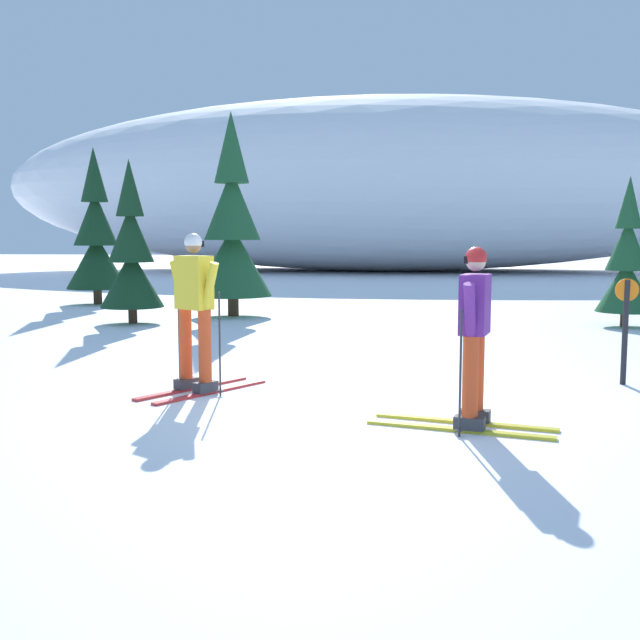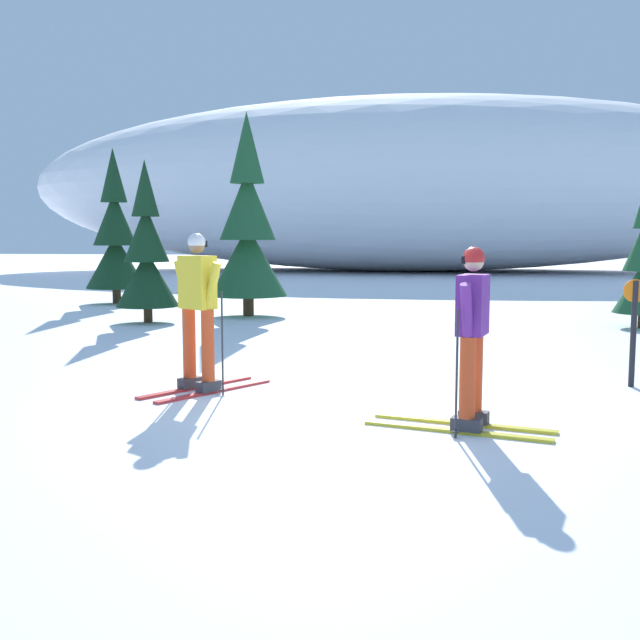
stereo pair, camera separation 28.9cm
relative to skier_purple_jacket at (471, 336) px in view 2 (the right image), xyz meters
The scene contains 8 objects.
ground_plane 1.58m from the skier_purple_jacket, 135.85° to the left, with size 120.00×120.00×0.00m, color white.
skier_purple_jacket is the anchor object (origin of this frame).
skier_yellow_jacket 3.34m from the skier_purple_jacket, 155.94° to the left, with size 1.31×1.66×1.86m.
pine_tree_far_left 15.07m from the skier_purple_jacket, 125.10° to the left, with size 1.59×1.59×4.13m.
pine_tree_left 10.21m from the skier_purple_jacket, 127.43° to the left, with size 1.31×1.31×3.39m.
pine_tree_center_left 10.69m from the skier_purple_jacket, 114.47° to the left, with size 1.76×1.76×4.57m.
snow_ridge_background 32.03m from the skier_purple_jacket, 92.46° to the left, with size 38.76×16.17×8.58m, color white.
trail_marker_post 3.15m from the skier_purple_jacket, 48.78° to the left, with size 0.28×0.07×1.31m.
Camera 2 is at (0.50, -8.09, 1.84)m, focal length 42.72 mm.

